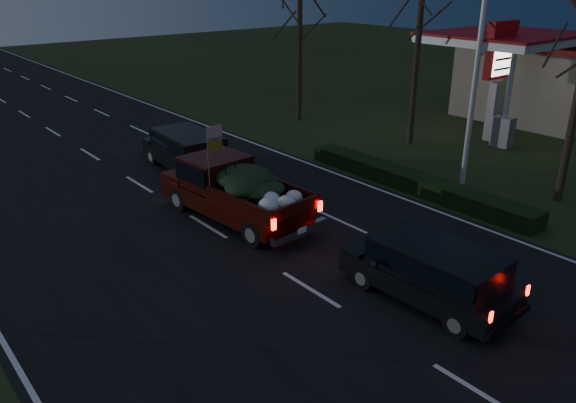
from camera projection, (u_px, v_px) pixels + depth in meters
ground at (311, 290)px, 14.48m from camera, size 120.00×120.00×0.00m
road_asphalt at (311, 290)px, 14.48m from camera, size 14.00×120.00×0.02m
hedge_row at (413, 182)px, 21.09m from camera, size 1.00×10.00×0.60m
light_pole at (480, 38)px, 19.41m from camera, size 0.50×0.90×9.16m
gas_price_pylon at (499, 61)px, 26.01m from camera, size 2.00×0.41×5.57m
gas_station_building at (556, 78)px, 32.09m from camera, size 10.00×7.00×4.00m
gas_canopy at (505, 43)px, 27.69m from camera, size 7.10×6.10×4.88m
bare_tree_mid at (421, 3)px, 24.42m from camera, size 3.60×3.60×8.50m
bare_tree_far at (300, 21)px, 29.27m from camera, size 3.60×3.60×7.00m
pickup_truck at (234, 187)px, 18.31m from camera, size 2.61×5.73×2.92m
lead_suv at (187, 147)px, 22.84m from camera, size 2.17×4.68×1.32m
rear_suv at (433, 268)px, 13.64m from camera, size 2.10×4.35×1.23m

